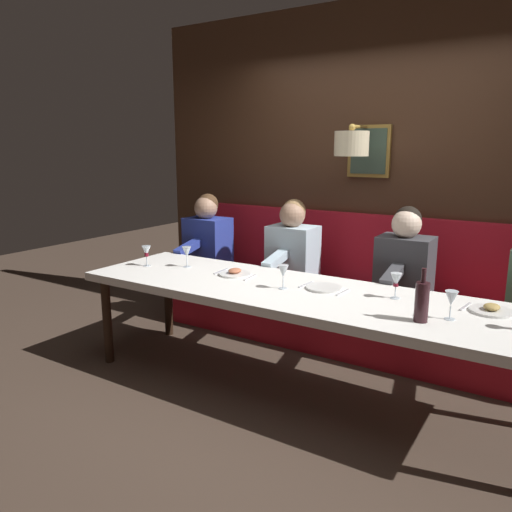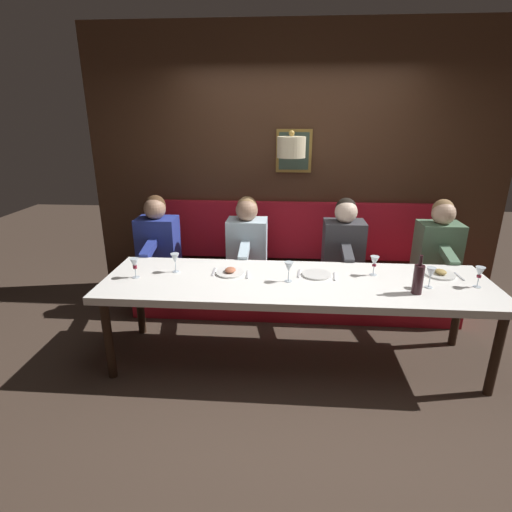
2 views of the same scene
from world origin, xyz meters
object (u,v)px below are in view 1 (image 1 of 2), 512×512
at_px(wine_glass_3, 146,252).
at_px(wine_glass_0, 283,272).
at_px(diner_middle, 292,248).
at_px(wine_bottle, 422,301).
at_px(dining_table, 293,297).
at_px(diner_near, 404,262).
at_px(diner_far, 207,238).
at_px(wine_glass_5, 187,253).
at_px(wine_glass_4, 396,281).
at_px(wine_glass_2, 451,299).

bearing_deg(wine_glass_3, wine_glass_0, -89.50).
distance_m(diner_middle, wine_bottle, 1.74).
bearing_deg(dining_table, diner_near, -28.89).
bearing_deg(dining_table, diner_middle, 28.72).
height_order(dining_table, diner_near, diner_near).
height_order(diner_far, wine_glass_3, diner_far).
relative_size(diner_near, diner_far, 1.00).
distance_m(wine_glass_3, wine_glass_5, 0.33).
relative_size(diner_far, wine_glass_4, 4.82).
relative_size(wine_glass_0, wine_bottle, 0.55).
relative_size(diner_far, wine_glass_3, 4.82).
relative_size(wine_glass_4, wine_glass_5, 1.00).
distance_m(dining_table, wine_glass_2, 1.03).
bearing_deg(wine_glass_3, diner_middle, -41.89).
height_order(diner_middle, diner_far, same).
xyz_separation_m(wine_glass_3, wine_bottle, (-0.15, -2.20, 0.00)).
distance_m(wine_glass_0, wine_bottle, 0.96).
height_order(wine_glass_4, wine_glass_5, same).
distance_m(wine_glass_4, wine_bottle, 0.43).
height_order(dining_table, wine_glass_4, wine_glass_4).
height_order(wine_glass_4, wine_bottle, wine_bottle).
bearing_deg(wine_glass_2, wine_bottle, 132.72).
distance_m(diner_far, wine_glass_0, 1.63).
bearing_deg(diner_near, wine_glass_2, -150.98).
bearing_deg(diner_near, wine_glass_3, 117.15).
relative_size(diner_far, wine_glass_0, 4.82).
relative_size(wine_glass_2, wine_glass_4, 1.00).
distance_m(diner_far, wine_glass_5, 0.87).
distance_m(dining_table, wine_glass_0, 0.19).
bearing_deg(diner_near, diner_middle, 90.00).
bearing_deg(wine_glass_3, wine_glass_2, -90.73).
distance_m(diner_middle, wine_glass_2, 1.77).
bearing_deg(wine_glass_2, wine_glass_3, 89.27).
relative_size(wine_glass_3, wine_bottle, 0.55).
bearing_deg(wine_glass_3, diner_near, -62.85).
height_order(wine_glass_2, wine_glass_5, same).
xyz_separation_m(diner_far, wine_glass_2, (-0.95, -2.43, 0.04)).
relative_size(wine_glass_2, wine_bottle, 0.55).
distance_m(diner_far, wine_glass_3, 0.93).
bearing_deg(wine_glass_4, diner_near, 11.92).
distance_m(wine_glass_5, wine_bottle, 1.92).
bearing_deg(dining_table, diner_far, 58.02).
bearing_deg(wine_glass_5, wine_bottle, -98.80).
bearing_deg(wine_glass_2, wine_glass_4, 58.69).
height_order(diner_middle, wine_glass_3, diner_middle).
relative_size(diner_near, wine_glass_3, 4.82).
xyz_separation_m(wine_glass_0, wine_glass_2, (-0.04, -1.08, 0.00)).
distance_m(diner_near, wine_glass_5, 1.69).
bearing_deg(wine_glass_4, wine_bottle, -144.60).
bearing_deg(wine_glass_2, wine_glass_5, 85.06).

